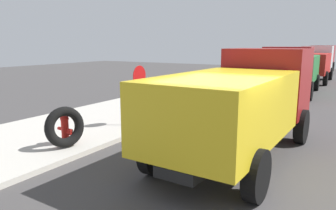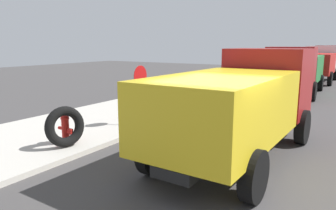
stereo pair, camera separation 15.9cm
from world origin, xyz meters
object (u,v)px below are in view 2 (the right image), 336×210
dump_truck_green (297,69)px  stop_sign (140,84)px  dump_truck_gray (324,58)px  dump_truck_yellow (242,100)px  fire_hydrant (66,128)px  dump_truck_red (318,63)px  loose_tire (65,127)px

dump_truck_green → stop_sign: bearing=164.8°
dump_truck_gray → dump_truck_yellow: bearing=-177.4°
fire_hydrant → dump_truck_green: size_ratio=0.13×
stop_sign → dump_truck_gray: bearing=-5.0°
stop_sign → dump_truck_yellow: bearing=-100.8°
fire_hydrant → dump_truck_green: 15.50m
dump_truck_yellow → dump_truck_red: 21.10m
dump_truck_gray → fire_hydrant: bearing=174.5°
dump_truck_red → dump_truck_yellow: bearing=-177.9°
stop_sign → dump_truck_red: 20.58m
dump_truck_yellow → dump_truck_gray: same height
loose_tire → stop_sign: 3.41m
loose_tire → dump_truck_gray: 34.24m
fire_hydrant → dump_truck_green: dump_truck_green is taller
dump_truck_red → loose_tire: bearing=171.0°
loose_tire → dump_truck_yellow: size_ratio=0.17×
dump_truck_green → loose_tire: bearing=166.8°
stop_sign → dump_truck_red: (20.29, -3.40, -0.09)m
loose_tire → dump_truck_green: bearing=-13.2°
fire_hydrant → stop_sign: 3.26m
fire_hydrant → dump_truck_yellow: size_ratio=0.13×
fire_hydrant → dump_truck_green: (14.99, -3.82, 0.97)m
loose_tire → stop_sign: bearing=-5.4°
dump_truck_green → dump_truck_yellow: bearing=-175.9°
loose_tire → fire_hydrant: bearing=48.1°
loose_tire → stop_sign: (3.26, -0.31, 0.93)m
loose_tire → dump_truck_gray: (34.10, -3.01, 0.85)m
fire_hydrant → dump_truck_yellow: 5.32m
fire_hydrant → dump_truck_yellow: (2.23, -4.73, 0.97)m
dump_truck_yellow → dump_truck_green: size_ratio=1.00×
stop_sign → fire_hydrant: bearing=169.4°
stop_sign → dump_truck_green: bearing=-15.2°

